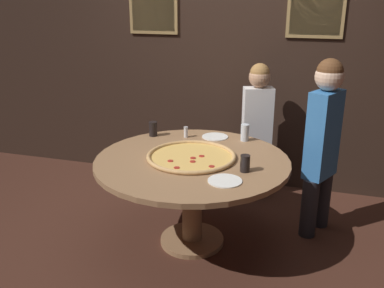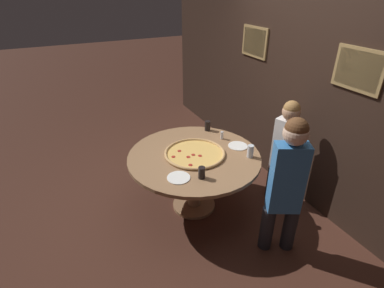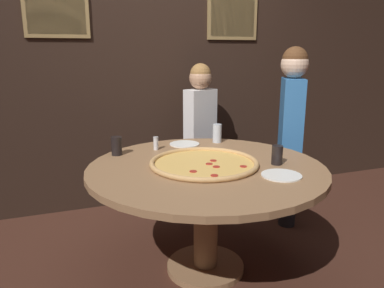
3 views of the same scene
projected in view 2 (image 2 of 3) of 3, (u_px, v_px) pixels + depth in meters
ground_plane at (194, 206)px, 3.75m from camera, size 24.00×24.00×0.00m
back_wall at (293, 90)px, 3.65m from camera, size 6.40×0.08×2.60m
dining_table at (194, 165)px, 3.46m from camera, size 1.51×1.51×0.74m
giant_pizza at (195, 153)px, 3.40m from camera, size 0.70×0.70×0.03m
drink_cup_beside_pizza at (207, 126)px, 3.93m from camera, size 0.07×0.07×0.13m
drink_cup_far_right at (250, 151)px, 3.32m from camera, size 0.07×0.07×0.15m
drink_cup_centre_back at (202, 173)px, 2.97m from camera, size 0.07×0.07×0.12m
white_plate_right_side at (179, 178)px, 3.00m from camera, size 0.24×0.24×0.01m
white_plate_beside_cup at (238, 146)px, 3.57m from camera, size 0.23×0.23×0.01m
condiment_shaker at (222, 135)px, 3.72m from camera, size 0.04×0.04×0.10m
diner_side_left at (287, 181)px, 2.78m from camera, size 0.29×0.39×1.48m
diner_side_right at (285, 148)px, 3.50m from camera, size 0.35×0.23×1.34m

